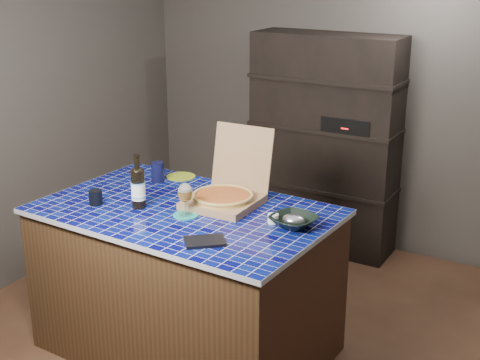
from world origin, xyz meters
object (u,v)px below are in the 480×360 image
Objects in this scene: wine_glass at (185,193)px; kitchen_island at (187,280)px; pizza_box at (225,195)px; dvd_case at (205,241)px; bowl at (293,221)px; mead_bottle at (138,187)px.

kitchen_island is at bearing 128.26° from wine_glass.
kitchen_island is 3.58× the size of pizza_box.
dvd_case is 0.84× the size of bowl.
mead_bottle reaches higher than kitchen_island.
pizza_box reaches higher than kitchen_island.
pizza_box is 1.51× the size of mead_bottle.
mead_bottle is at bearing -167.92° from bowl.
pizza_box is at bearing 168.24° from bowl.
kitchen_island is 0.66m from mead_bottle.
bowl is at bearing 9.84° from kitchen_island.
dvd_case is (0.62, -0.24, -0.12)m from mead_bottle.
pizza_box is at bearing 36.05° from mead_bottle.
mead_bottle is (-0.25, -0.12, 0.60)m from kitchen_island.
dvd_case is (0.30, -0.27, -0.13)m from wine_glass.
mead_bottle reaches higher than wine_glass.
wine_glass is (0.07, -0.08, 0.61)m from kitchen_island.
pizza_box reaches higher than dvd_case.
wine_glass is at bearing -172.64° from dvd_case.
mead_bottle is (-0.42, -0.30, 0.07)m from pizza_box.
dvd_case is at bearing -125.04° from bowl.
wine_glass is 0.64m from bowl.
mead_bottle is 0.32m from wine_glass.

